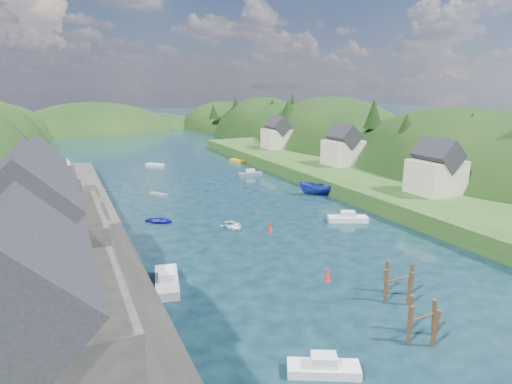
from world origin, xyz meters
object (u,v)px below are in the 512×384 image
channel_buoy_near (327,275)px  channel_buoy_far (270,227)px  piling_cluster_near (422,324)px  piling_cluster_far (398,285)px

channel_buoy_near → channel_buoy_far: size_ratio=1.00×
channel_buoy_near → channel_buoy_far: same height
channel_buoy_near → piling_cluster_near: bearing=-86.3°
piling_cluster_far → channel_buoy_near: (-3.56, 5.58, -0.73)m
piling_cluster_near → channel_buoy_near: size_ratio=3.18×
piling_cluster_far → channel_buoy_near: piling_cluster_far is taller
channel_buoy_far → piling_cluster_near: bearing=-91.9°
piling_cluster_near → channel_buoy_far: 26.57m
piling_cluster_near → piling_cluster_far: (2.85, 5.55, 0.03)m
piling_cluster_near → channel_buoy_far: (0.88, 26.54, -0.70)m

